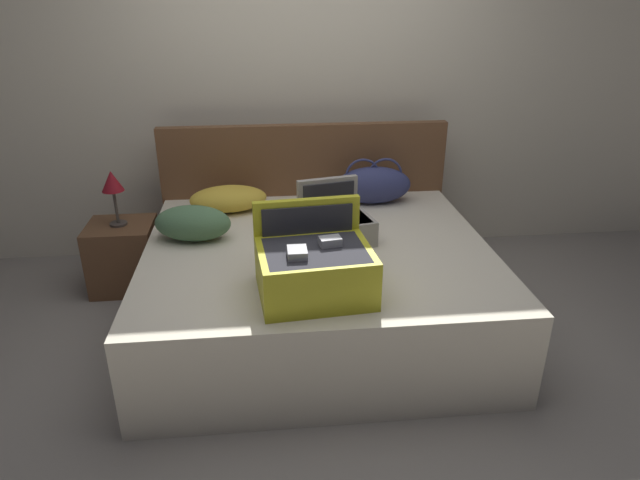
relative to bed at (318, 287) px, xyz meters
The scene contains 11 objects.
ground_plane 0.48m from the bed, 90.00° to the right, with size 12.00×12.00×0.00m, color gray.
back_wall 1.62m from the bed, 90.00° to the left, with size 8.00×0.10×2.60m, color beige.
bed is the anchor object (origin of this frame).
headboard 0.97m from the bed, 90.00° to the left, with size 2.06×0.08×1.06m, color brown.
hard_case_large 0.70m from the bed, 97.41° to the right, with size 0.58×0.51×0.42m.
hard_case_medium 0.40m from the bed, 40.28° to the left, with size 0.46×0.45×0.33m.
duffel_bag 0.92m from the bed, 56.04° to the left, with size 0.53×0.25×0.32m.
pillow_near_headboard 0.84m from the bed, 166.37° to the left, with size 0.46×0.26×0.21m, color #4C724C.
pillow_center_head 0.91m from the bed, 130.25° to the left, with size 0.52×0.30×0.17m, color gold.
nightstand 1.44m from the bed, 153.57° to the left, with size 0.44×0.40×0.47m, color brown.
table_lamp 1.52m from the bed, 153.57° to the left, with size 0.14×0.14×0.38m.
Camera 1 is at (-0.30, -2.56, 1.93)m, focal length 31.29 mm.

